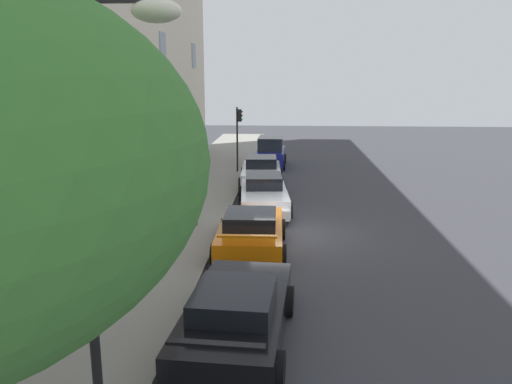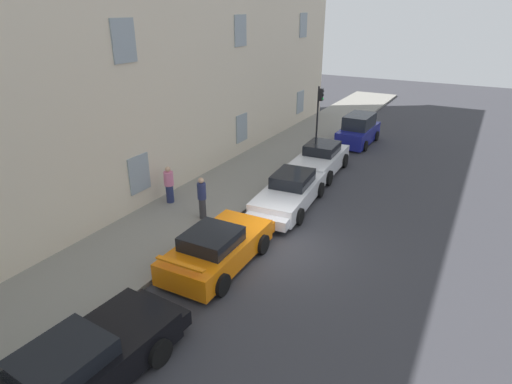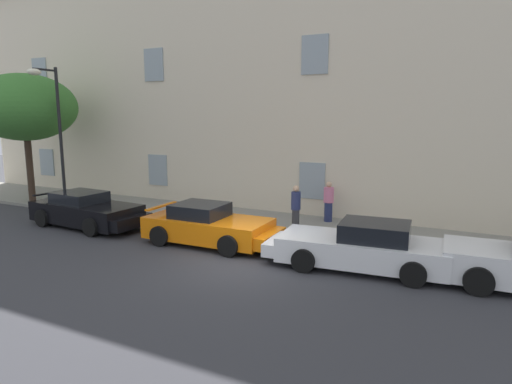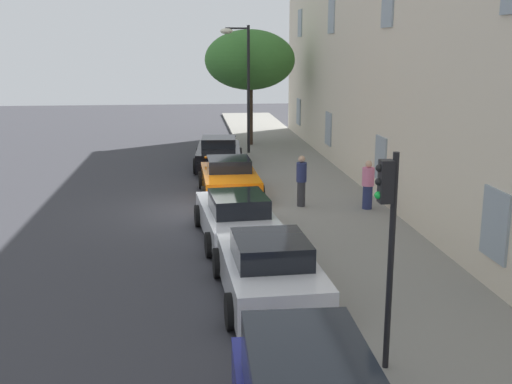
# 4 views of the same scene
# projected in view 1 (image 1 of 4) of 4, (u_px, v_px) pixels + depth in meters

# --- Properties ---
(ground_plane) EXTENTS (80.00, 80.00, 0.00)m
(ground_plane) POSITION_uv_depth(u_px,v_px,m) (288.00, 234.00, 17.33)
(ground_plane) COLOR #333338
(sidewalk) EXTENTS (60.00, 3.82, 0.14)m
(sidewalk) POSITION_uv_depth(u_px,v_px,m) (167.00, 230.00, 17.59)
(sidewalk) COLOR gray
(sidewalk) RESTS_ON ground
(building_facade) EXTENTS (39.93, 4.31, 11.11)m
(building_facade) POSITION_uv_depth(u_px,v_px,m) (47.00, 68.00, 16.61)
(building_facade) COLOR beige
(building_facade) RESTS_ON ground
(sportscar_red_lead) EXTENTS (4.97, 2.32, 1.32)m
(sportscar_red_lead) POSITION_uv_depth(u_px,v_px,m) (238.00, 312.00, 10.23)
(sportscar_red_lead) COLOR black
(sportscar_red_lead) RESTS_ON ground
(sportscar_yellow_flank) EXTENTS (4.58, 2.20, 1.34)m
(sportscar_yellow_flank) POSITION_uv_depth(u_px,v_px,m) (251.00, 232.00, 15.59)
(sportscar_yellow_flank) COLOR orange
(sportscar_yellow_flank) RESTS_ON ground
(sportscar_white_middle) EXTENTS (5.14, 2.35, 1.36)m
(sportscar_white_middle) POSITION_uv_depth(u_px,v_px,m) (264.00, 196.00, 20.32)
(sportscar_white_middle) COLOR white
(sportscar_white_middle) RESTS_ON ground
(sportscar_tail_end) EXTENTS (4.87, 2.24, 1.45)m
(sportscar_tail_end) POSITION_uv_depth(u_px,v_px,m) (261.00, 175.00, 24.50)
(sportscar_tail_end) COLOR white
(sportscar_tail_end) RESTS_ON ground
(hatchback_parked) EXTENTS (3.98, 1.86, 1.80)m
(hatchback_parked) POSITION_uv_depth(u_px,v_px,m) (271.00, 153.00, 30.27)
(hatchback_parked) COLOR navy
(hatchback_parked) RESTS_ON ground
(traffic_light) EXTENTS (0.22, 0.36, 3.54)m
(traffic_light) POSITION_uv_depth(u_px,v_px,m) (239.00, 128.00, 27.59)
(traffic_light) COLOR black
(traffic_light) RESTS_ON sidewalk
(street_lamp) EXTENTS (0.44, 1.42, 6.15)m
(street_lamp) POSITION_uv_depth(u_px,v_px,m) (111.00, 152.00, 6.29)
(street_lamp) COLOR black
(street_lamp) RESTS_ON sidewalk
(pedestrian_admiring) EXTENTS (0.44, 0.44, 1.58)m
(pedestrian_admiring) POSITION_uv_depth(u_px,v_px,m) (140.00, 199.00, 18.38)
(pedestrian_admiring) COLOR navy
(pedestrian_admiring) RESTS_ON sidewalk
(pedestrian_strolling) EXTENTS (0.43, 0.43, 1.68)m
(pedestrian_strolling) POSITION_uv_depth(u_px,v_px,m) (193.00, 201.00, 17.70)
(pedestrian_strolling) COLOR #333338
(pedestrian_strolling) RESTS_ON sidewalk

